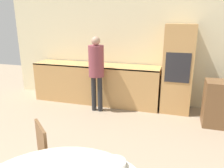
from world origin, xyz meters
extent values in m
cube|color=beige|center=(0.00, 5.18, 1.30)|extent=(6.64, 0.05, 2.60)
cube|color=tan|center=(-0.96, 4.83, 0.47)|extent=(3.01, 0.60, 0.93)
cube|color=black|center=(-0.96, 4.83, 0.92)|extent=(3.01, 0.60, 0.03)
cube|color=tan|center=(0.89, 4.84, 0.93)|extent=(0.61, 0.58, 1.87)
cube|color=#28282D|center=(0.89, 4.55, 1.03)|extent=(0.48, 0.01, 0.60)
cube|color=brown|center=(-0.47, 1.87, 0.66)|extent=(0.30, 0.28, 0.45)
cylinder|color=#262628|center=(-0.83, 4.33, 0.39)|extent=(0.10, 0.10, 0.79)
cylinder|color=#262628|center=(-0.69, 4.33, 0.39)|extent=(0.10, 0.10, 0.79)
cylinder|color=brown|center=(-0.76, 4.33, 1.11)|extent=(0.32, 0.32, 0.65)
sphere|color=tan|center=(-0.76, 4.33, 1.53)|extent=(0.18, 0.18, 0.18)
cylinder|color=white|center=(0.42, 1.60, 0.80)|extent=(0.18, 0.18, 0.05)
camera|label=1|loc=(0.84, 0.11, 1.96)|focal=35.00mm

